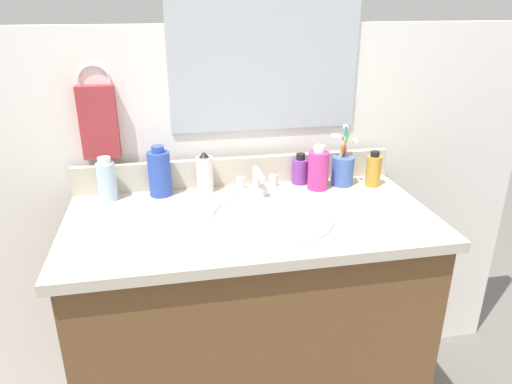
{
  "coord_description": "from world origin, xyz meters",
  "views": [
    {
      "loc": [
        -0.22,
        -1.18,
        1.37
      ],
      "look_at": [
        0.02,
        0.0,
        0.87
      ],
      "focal_mm": 33.16,
      "sensor_mm": 36.0,
      "label": 1
    }
  ],
  "objects": [
    {
      "name": "vanity_cabinet",
      "position": [
        0.0,
        0.0,
        0.39
      ],
      "size": [
        0.99,
        0.48,
        0.78
      ],
      "primitive_type": "cube",
      "color": "brown",
      "rests_on": "ground_plane"
    },
    {
      "name": "bottle_oil_amber",
      "position": [
        0.43,
        0.15,
        0.86
      ],
      "size": [
        0.05,
        0.05,
        0.12
      ],
      "color": "gold",
      "rests_on": "countertop"
    },
    {
      "name": "bottle_soap_pink",
      "position": [
        0.25,
        0.16,
        0.87
      ],
      "size": [
        0.07,
        0.07,
        0.14
      ],
      "color": "#D8338C",
      "rests_on": "countertop"
    },
    {
      "name": "sink_basin",
      "position": [
        0.05,
        -0.02,
        0.77
      ],
      "size": [
        0.36,
        0.36,
        0.11
      ],
      "color": "white",
      "rests_on": "countertop"
    },
    {
      "name": "hand_towel",
      "position": [
        -0.41,
        0.27,
        1.02
      ],
      "size": [
        0.11,
        0.04,
        0.22
      ],
      "primitive_type": "cube",
      "color": "#A53338"
    },
    {
      "name": "cup_blue_plastic",
      "position": [
        0.34,
        0.18,
        0.86
      ],
      "size": [
        0.07,
        0.08,
        0.2
      ],
      "color": "#3F66B7",
      "rests_on": "countertop"
    },
    {
      "name": "backsplash",
      "position": [
        0.0,
        0.25,
        0.85
      ],
      "size": [
        1.03,
        0.02,
        0.09
      ],
      "primitive_type": "cube",
      "color": "beige",
      "rests_on": "countertop"
    },
    {
      "name": "faucet",
      "position": [
        0.05,
        0.17,
        0.83
      ],
      "size": [
        0.16,
        0.1,
        0.08
      ],
      "color": "silver",
      "rests_on": "countertop"
    },
    {
      "name": "towel_ring",
      "position": [
        -0.41,
        0.29,
        1.14
      ],
      "size": [
        0.1,
        0.01,
        0.1
      ],
      "primitive_type": "torus",
      "rotation": [
        1.57,
        0.0,
        0.0
      ],
      "color": "silver"
    },
    {
      "name": "mirror_panel",
      "position": [
        0.1,
        0.29,
        1.25
      ],
      "size": [
        0.6,
        0.01,
        0.56
      ],
      "primitive_type": "cube",
      "color": "#B2BCC6"
    },
    {
      "name": "bottle_cream_purple",
      "position": [
        0.21,
        0.22,
        0.85
      ],
      "size": [
        0.05,
        0.05,
        0.1
      ],
      "color": "#7A3899",
      "rests_on": "countertop"
    },
    {
      "name": "bottle_gel_clear",
      "position": [
        -0.4,
        0.19,
        0.87
      ],
      "size": [
        0.06,
        0.06,
        0.13
      ],
      "color": "silver",
      "rests_on": "countertop"
    },
    {
      "name": "countertop",
      "position": [
        0.0,
        0.0,
        0.79
      ],
      "size": [
        1.03,
        0.52,
        0.03
      ],
      "primitive_type": "cube",
      "color": "beige",
      "rests_on": "vanity_cabinet"
    },
    {
      "name": "bottle_shampoo_blue",
      "position": [
        -0.25,
        0.2,
        0.88
      ],
      "size": [
        0.07,
        0.07,
        0.16
      ],
      "color": "#2D4CB2",
      "rests_on": "countertop"
    },
    {
      "name": "back_wall",
      "position": [
        0.0,
        0.31,
        0.65
      ],
      "size": [
        2.13,
        0.04,
        1.3
      ],
      "primitive_type": "cube",
      "color": "white",
      "rests_on": "ground_plane"
    },
    {
      "name": "bottle_lotion_white",
      "position": [
        -0.11,
        0.21,
        0.86
      ],
      "size": [
        0.05,
        0.05,
        0.13
      ],
      "color": "white",
      "rests_on": "countertop"
    }
  ]
}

